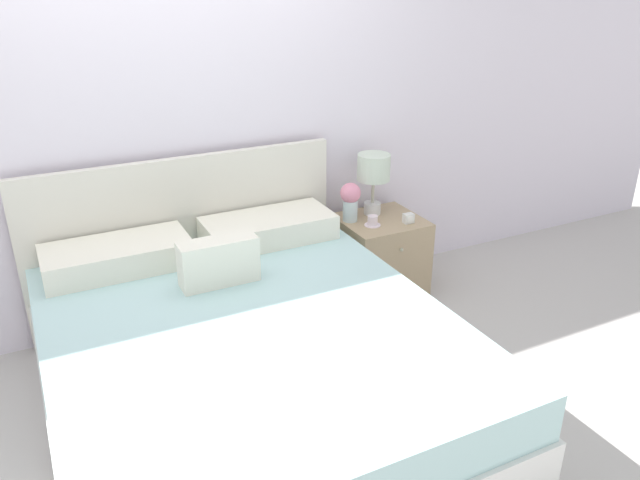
{
  "coord_description": "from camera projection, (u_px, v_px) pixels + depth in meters",
  "views": [
    {
      "loc": [
        -0.79,
        -3.35,
        1.98
      ],
      "look_at": [
        0.59,
        -0.58,
        0.61
      ],
      "focal_mm": 35.0,
      "sensor_mm": 36.0,
      "label": 1
    }
  ],
  "objects": [
    {
      "name": "ground_plane",
      "position": [
        193.0,
        314.0,
        3.87
      ],
      "size": [
        12.0,
        12.0,
        0.0
      ],
      "primitive_type": "plane",
      "color": "#BCB7B2"
    },
    {
      "name": "wall_back",
      "position": [
        169.0,
        101.0,
        3.4
      ],
      "size": [
        8.0,
        0.06,
        2.6
      ],
      "color": "white",
      "rests_on": "ground_plane"
    },
    {
      "name": "bed",
      "position": [
        246.0,
        356.0,
        2.95
      ],
      "size": [
        1.81,
        2.1,
        1.01
      ],
      "color": "white",
      "rests_on": "ground_plane"
    },
    {
      "name": "nightstand",
      "position": [
        379.0,
        256.0,
        4.04
      ],
      "size": [
        0.5,
        0.49,
        0.51
      ],
      "color": "tan",
      "rests_on": "ground_plane"
    },
    {
      "name": "table_lamp",
      "position": [
        374.0,
        172.0,
        3.91
      ],
      "size": [
        0.21,
        0.21,
        0.4
      ],
      "color": "white",
      "rests_on": "nightstand"
    },
    {
      "name": "flower_vase",
      "position": [
        351.0,
        199.0,
        3.86
      ],
      "size": [
        0.13,
        0.13,
        0.25
      ],
      "color": "silver",
      "rests_on": "nightstand"
    },
    {
      "name": "teacup",
      "position": [
        373.0,
        221.0,
        3.83
      ],
      "size": [
        0.1,
        0.1,
        0.06
      ],
      "color": "white",
      "rests_on": "nightstand"
    },
    {
      "name": "alarm_clock",
      "position": [
        408.0,
        218.0,
        3.87
      ],
      "size": [
        0.06,
        0.05,
        0.06
      ],
      "color": "white",
      "rests_on": "nightstand"
    }
  ]
}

